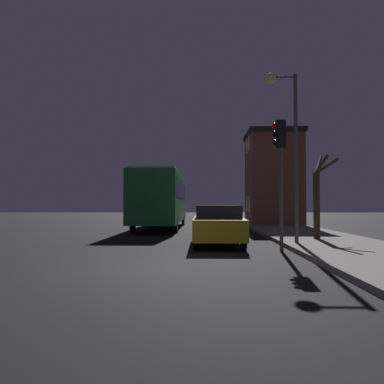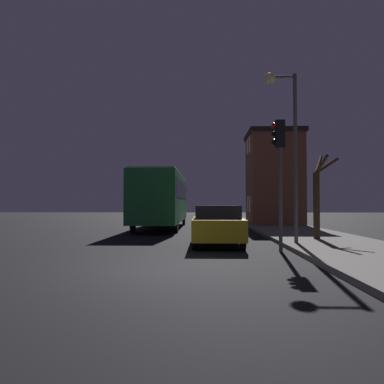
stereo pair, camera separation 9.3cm
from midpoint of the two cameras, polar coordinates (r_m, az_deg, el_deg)
The scene contains 8 objects.
ground_plane at distance 9.11m, azimuth -4.36°, elevation -11.59°, with size 120.00×120.00×0.00m, color black.
brick_building at distance 27.12m, azimuth 12.15°, elevation 2.15°, with size 3.76×4.39×6.49m.
streetlamp at distance 14.25m, azimuth 14.02°, elevation 9.62°, with size 1.17×0.41×6.21m.
traffic_light at distance 12.62m, azimuth 13.04°, elevation 5.20°, with size 0.43×0.24×4.29m.
bare_tree at distance 15.97m, azimuth 18.46°, elevation -0.66°, with size 1.00×1.97×3.53m.
bus at distance 23.83m, azimuth -4.73°, elevation -0.61°, with size 2.54×11.28×3.43m.
car_near_lane at distance 14.16m, azimuth 3.76°, elevation -4.93°, with size 1.80×4.61×1.49m.
car_mid_lane at distance 21.76m, azimuth 2.82°, elevation -3.87°, with size 1.80×4.46×1.46m.
Camera 1 is at (0.88, -8.93, 1.54)m, focal length 35.00 mm.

